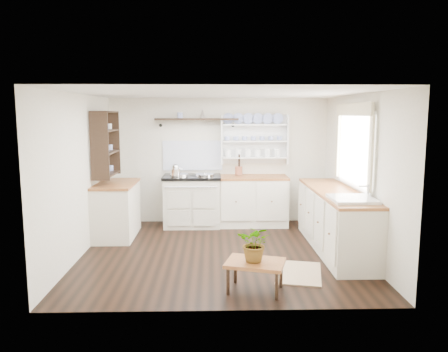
{
  "coord_description": "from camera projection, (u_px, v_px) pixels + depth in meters",
  "views": [
    {
      "loc": [
        -0.12,
        -6.17,
        2.03
      ],
      "look_at": [
        0.05,
        0.25,
        1.1
      ],
      "focal_mm": 35.0,
      "sensor_mm": 36.0,
      "label": 1
    }
  ],
  "objects": [
    {
      "name": "floor",
      "position": [
        221.0,
        253.0,
        6.4
      ],
      "size": [
        4.0,
        3.8,
        0.01
      ],
      "primitive_type": "cube",
      "color": "black",
      "rests_on": "ground"
    },
    {
      "name": "wall_back",
      "position": [
        219.0,
        161.0,
        8.11
      ],
      "size": [
        4.0,
        0.02,
        2.3
      ],
      "primitive_type": "cube",
      "color": "beige",
      "rests_on": "ground"
    },
    {
      "name": "wall_right",
      "position": [
        359.0,
        175.0,
        6.29
      ],
      "size": [
        0.02,
        3.8,
        2.3
      ],
      "primitive_type": "cube",
      "color": "beige",
      "rests_on": "ground"
    },
    {
      "name": "wall_left",
      "position": [
        80.0,
        176.0,
        6.18
      ],
      "size": [
        0.02,
        3.8,
        2.3
      ],
      "primitive_type": "cube",
      "color": "beige",
      "rests_on": "ground"
    },
    {
      "name": "ceiling",
      "position": [
        221.0,
        93.0,
        6.07
      ],
      "size": [
        4.0,
        3.8,
        0.01
      ],
      "primitive_type": "cube",
      "color": "white",
      "rests_on": "wall_back"
    },
    {
      "name": "window",
      "position": [
        354.0,
        145.0,
        6.38
      ],
      "size": [
        0.08,
        1.55,
        1.22
      ],
      "color": "white",
      "rests_on": "wall_right"
    },
    {
      "name": "aga_cooker",
      "position": [
        192.0,
        200.0,
        7.87
      ],
      "size": [
        1.03,
        0.72,
        0.95
      ],
      "color": "beige",
      "rests_on": "floor"
    },
    {
      "name": "back_cabinets",
      "position": [
        252.0,
        200.0,
        7.93
      ],
      "size": [
        1.27,
        0.63,
        0.9
      ],
      "color": "silver",
      "rests_on": "floor"
    },
    {
      "name": "right_cabinets",
      "position": [
        335.0,
        220.0,
        6.48
      ],
      "size": [
        0.62,
        2.43,
        0.9
      ],
      "color": "silver",
      "rests_on": "floor"
    },
    {
      "name": "belfast_sink",
      "position": [
        352.0,
        208.0,
        5.69
      ],
      "size": [
        0.55,
        0.6,
        0.45
      ],
      "color": "white",
      "rests_on": "right_cabinets"
    },
    {
      "name": "left_cabinets",
      "position": [
        117.0,
        209.0,
        7.18
      ],
      "size": [
        0.62,
        1.13,
        0.9
      ],
      "color": "silver",
      "rests_on": "floor"
    },
    {
      "name": "plate_rack",
      "position": [
        254.0,
        139.0,
        8.04
      ],
      "size": [
        1.2,
        0.22,
        0.9
      ],
      "color": "white",
      "rests_on": "wall_back"
    },
    {
      "name": "high_shelf",
      "position": [
        197.0,
        120.0,
        7.87
      ],
      "size": [
        1.5,
        0.29,
        0.16
      ],
      "color": "black",
      "rests_on": "wall_back"
    },
    {
      "name": "left_shelving",
      "position": [
        106.0,
        143.0,
        7.02
      ],
      "size": [
        0.28,
        0.8,
        1.05
      ],
      "primitive_type": "cube",
      "color": "black",
      "rests_on": "wall_left"
    },
    {
      "name": "kettle",
      "position": [
        176.0,
        170.0,
        7.67
      ],
      "size": [
        0.17,
        0.17,
        0.2
      ],
      "primitive_type": null,
      "color": "silver",
      "rests_on": "aga_cooker"
    },
    {
      "name": "utensil_crock",
      "position": [
        239.0,
        171.0,
        7.93
      ],
      "size": [
        0.13,
        0.13,
        0.15
      ],
      "primitive_type": "cylinder",
      "color": "#965137",
      "rests_on": "back_cabinets"
    },
    {
      "name": "center_table",
      "position": [
        255.0,
        265.0,
        4.98
      ],
      "size": [
        0.75,
        0.63,
        0.35
      ],
      "rotation": [
        0.0,
        0.0,
        -0.28
      ],
      "color": "brown",
      "rests_on": "floor"
    },
    {
      "name": "potted_plant",
      "position": [
        255.0,
        243.0,
        4.94
      ],
      "size": [
        0.48,
        0.45,
        0.43
      ],
      "primitive_type": "imported",
      "rotation": [
        0.0,
        0.0,
        -0.36
      ],
      "color": "#3F7233",
      "rests_on": "center_table"
    },
    {
      "name": "floor_rug",
      "position": [
        299.0,
        273.0,
        5.57
      ],
      "size": [
        0.72,
        0.95,
        0.02
      ],
      "primitive_type": "cube",
      "rotation": [
        0.0,
        0.0,
        -0.22
      ],
      "color": "#9A7759",
      "rests_on": "floor"
    }
  ]
}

